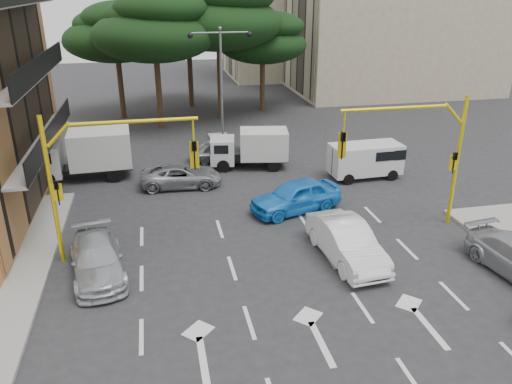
% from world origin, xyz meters
% --- Properties ---
extents(ground, '(120.00, 120.00, 0.00)m').
position_xyz_m(ground, '(0.00, 0.00, 0.00)').
color(ground, '#28282B').
rests_on(ground, ground).
extents(median_strip, '(1.40, 6.00, 0.15)m').
position_xyz_m(median_strip, '(0.00, 16.00, 0.07)').
color(median_strip, gray).
rests_on(median_strip, ground).
extents(apartment_beige_far, '(16.20, 12.15, 16.70)m').
position_xyz_m(apartment_beige_far, '(12.95, 44.00, 8.35)').
color(apartment_beige_far, tan).
rests_on(apartment_beige_far, ground).
extents(pine_left_near, '(9.15, 9.15, 10.23)m').
position_xyz_m(pine_left_near, '(-3.94, 21.96, 7.60)').
color(pine_left_near, '#382616').
rests_on(pine_left_near, ground).
extents(pine_center, '(9.98, 9.98, 11.16)m').
position_xyz_m(pine_center, '(1.06, 23.96, 8.30)').
color(pine_center, '#382616').
rests_on(pine_center, ground).
extents(pine_left_far, '(8.32, 8.32, 9.30)m').
position_xyz_m(pine_left_far, '(-6.94, 25.96, 6.91)').
color(pine_left_far, '#382616').
rests_on(pine_left_far, ground).
extents(pine_right, '(7.49, 7.49, 8.37)m').
position_xyz_m(pine_right, '(5.06, 25.96, 6.22)').
color(pine_right, '#382616').
rests_on(pine_right, ground).
extents(pine_back, '(9.15, 9.15, 10.23)m').
position_xyz_m(pine_back, '(-0.94, 28.96, 7.60)').
color(pine_back, '#382616').
rests_on(pine_back, ground).
extents(signal_mast_right, '(5.79, 0.37, 6.00)m').
position_xyz_m(signal_mast_right, '(6.80, 1.99, 3.88)').
color(signal_mast_right, yellow).
rests_on(signal_mast_right, ground).
extents(signal_mast_left, '(5.79, 0.37, 6.00)m').
position_xyz_m(signal_mast_left, '(-6.80, 1.99, 3.88)').
color(signal_mast_left, yellow).
rests_on(signal_mast_left, ground).
extents(street_lamp_center, '(4.16, 0.36, 7.77)m').
position_xyz_m(street_lamp_center, '(0.00, 16.00, 5.43)').
color(street_lamp_center, slate).
rests_on(street_lamp_center, median_strip).
extents(car_white_hatch, '(2.07, 4.92, 1.58)m').
position_xyz_m(car_white_hatch, '(2.64, -0.23, 0.79)').
color(car_white_hatch, white).
rests_on(car_white_hatch, ground).
extents(car_blue_compact, '(4.92, 3.06, 1.56)m').
position_xyz_m(car_blue_compact, '(1.95, 4.73, 0.78)').
color(car_blue_compact, '#1B7FDE').
rests_on(car_blue_compact, ground).
extents(car_silver_wagon, '(2.58, 4.83, 1.33)m').
position_xyz_m(car_silver_wagon, '(-7.10, 0.61, 0.67)').
color(car_silver_wagon, '#AFB2B7').
rests_on(car_silver_wagon, ground).
extents(car_silver_cross_a, '(4.55, 2.31, 1.23)m').
position_xyz_m(car_silver_cross_a, '(-3.31, 9.16, 0.62)').
color(car_silver_cross_a, '#929499').
rests_on(car_silver_cross_a, ground).
extents(car_silver_cross_b, '(3.95, 1.76, 1.32)m').
position_xyz_m(car_silver_cross_b, '(-0.58, 13.00, 0.66)').
color(car_silver_cross_b, '#9C9FA4').
rests_on(car_silver_cross_b, ground).
extents(van_white, '(4.11, 1.97, 2.02)m').
position_xyz_m(van_white, '(7.14, 8.42, 1.01)').
color(van_white, silver).
rests_on(van_white, ground).
extents(box_truck_a, '(5.72, 2.62, 2.76)m').
position_xyz_m(box_truck_a, '(-8.69, 11.55, 1.38)').
color(box_truck_a, silver).
rests_on(box_truck_a, ground).
extents(box_truck_b, '(4.99, 2.77, 2.32)m').
position_xyz_m(box_truck_b, '(1.00, 11.50, 1.16)').
color(box_truck_b, silver).
rests_on(box_truck_b, ground).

